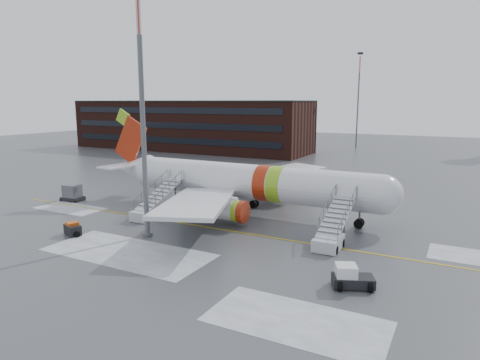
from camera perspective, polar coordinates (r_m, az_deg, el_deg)
The scene contains 10 objects.
ground at distance 40.84m, azimuth 1.24°, elevation -6.74°, with size 260.00×260.00×0.00m, color #494C4F.
airliner at distance 46.76m, azimuth 0.12°, elevation -0.21°, with size 35.03×32.97×11.18m.
airstair_fwd at distance 37.04m, azimuth 12.09°, elevation -7.06°, with size 2.05×7.70×3.48m.
airstair_aft at distance 45.87m, azimuth -11.74°, elevation -3.65°, with size 2.05×7.70×3.48m.
pushback_tug at distance 29.68m, azimuth 14.51°, elevation -12.46°, with size 3.02×2.71×1.53m.
uld_container at distance 56.53m, azimuth -21.45°, elevation -1.64°, with size 2.67×2.10×2.01m.
baggage_tractor at distance 42.28m, azimuth -21.42°, elevation -6.16°, with size 2.43×1.63×1.19m.
light_mast_near at distance 38.29m, azimuth -12.90°, elevation 9.47°, with size 1.20×1.20×22.18m.
terminal_building at distance 109.62m, azimuth -6.92°, elevation 7.29°, with size 62.00×16.11×12.30m.
light_mast_far_n at distance 115.73m, azimuth 15.50°, elevation 10.94°, with size 1.20×1.20×24.25m.
Camera 1 is at (17.51, -34.87, 12.04)m, focal length 32.00 mm.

